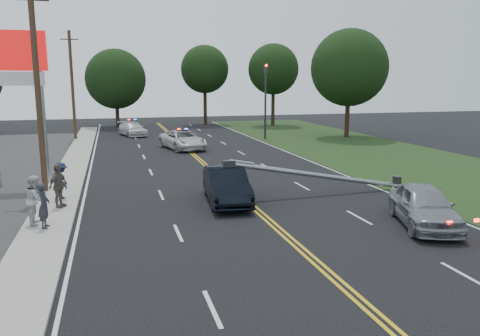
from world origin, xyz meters
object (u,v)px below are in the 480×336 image
object	(u,v)px
waiting_sedan	(424,206)
bystander_b	(36,200)
pylon_sign	(14,71)
crashed_sedan	(226,185)
bystander_a	(44,205)
utility_pole_far	(72,85)
utility_pole_mid	(38,90)
fallen_streetlight	(327,176)
emergency_b	(133,129)
emergency_a	(183,140)
traffic_signal	(265,95)
bystander_c	(61,181)
bystander_d	(58,186)

from	to	relation	value
waiting_sedan	bystander_b	world-z (taller)	bystander_b
pylon_sign	waiting_sedan	distance (m)	20.46
crashed_sedan	waiting_sedan	world-z (taller)	crashed_sedan
bystander_a	waiting_sedan	bearing A→B (deg)	-97.52
utility_pole_far	utility_pole_mid	bearing A→B (deg)	-90.00
waiting_sedan	bystander_b	bearing A→B (deg)	-175.46
bystander_b	pylon_sign	bearing A→B (deg)	12.09
utility_pole_mid	utility_pole_far	bearing A→B (deg)	90.00
pylon_sign	waiting_sedan	bearing A→B (deg)	-35.84
fallen_streetlight	waiting_sedan	world-z (taller)	fallen_streetlight
pylon_sign	utility_pole_mid	distance (m)	2.55
fallen_streetlight	crashed_sedan	world-z (taller)	fallen_streetlight
waiting_sedan	emergency_b	size ratio (longest dim) A/B	0.98
crashed_sedan	bystander_b	world-z (taller)	bystander_b
utility_pole_mid	emergency_a	xyz separation A→B (m)	(8.88, 13.35, -4.33)
traffic_signal	bystander_b	xyz separation A→B (m)	(-17.08, -23.77, -3.15)
bystander_b	utility_pole_far	bearing A→B (deg)	0.47
bystander_a	bystander_c	bearing A→B (deg)	2.88
bystander_a	bystander_b	xyz separation A→B (m)	(-0.36, 0.64, 0.09)
fallen_streetlight	utility_pole_mid	bearing A→B (deg)	163.36
pylon_sign	utility_pole_mid	bearing A→B (deg)	-56.98
emergency_b	utility_pole_far	bearing A→B (deg)	-175.75
bystander_c	emergency_b	bearing A→B (deg)	-31.93
waiting_sedan	bystander_c	bearing A→B (deg)	170.28
utility_pole_mid	emergency_b	distance (m)	24.97
utility_pole_far	emergency_a	bearing A→B (deg)	-44.27
utility_pole_far	bystander_b	bearing A→B (deg)	-89.13
crashed_sedan	bystander_a	distance (m)	7.81
utility_pole_far	crashed_sedan	world-z (taller)	utility_pole_far
traffic_signal	waiting_sedan	distance (m)	27.93
utility_pole_mid	bystander_a	xyz separation A→B (m)	(0.78, -6.41, -4.11)
utility_pole_mid	bystander_b	world-z (taller)	utility_pole_mid
utility_pole_far	bystander_d	bearing A→B (deg)	-87.74
utility_pole_mid	emergency_b	bearing A→B (deg)	77.42
utility_pole_mid	bystander_c	distance (m)	4.64
bystander_b	bystander_a	bearing A→B (deg)	-151.13
utility_pole_mid	bystander_d	distance (m)	5.42
utility_pole_far	bystander_b	distance (m)	28.06
pylon_sign	emergency_a	xyz separation A→B (m)	(10.18, 11.35, -5.24)
pylon_sign	bystander_c	bearing A→B (deg)	-59.76
waiting_sedan	bystander_c	size ratio (longest dim) A/B	2.75
bystander_a	fallen_streetlight	bearing A→B (deg)	-73.88
bystander_b	bystander_c	world-z (taller)	bystander_b
bystander_b	bystander_c	size ratio (longest dim) A/B	1.11
utility_pole_far	emergency_a	world-z (taller)	utility_pole_far
bystander_a	bystander_b	world-z (taller)	bystander_b
emergency_a	bystander_a	xyz separation A→B (m)	(-8.10, -19.76, 0.22)
utility_pole_mid	emergency_a	world-z (taller)	utility_pole_mid
utility_pole_mid	emergency_b	xyz separation A→B (m)	(5.35, 23.99, -4.40)
bystander_b	bystander_c	bearing A→B (deg)	-8.47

